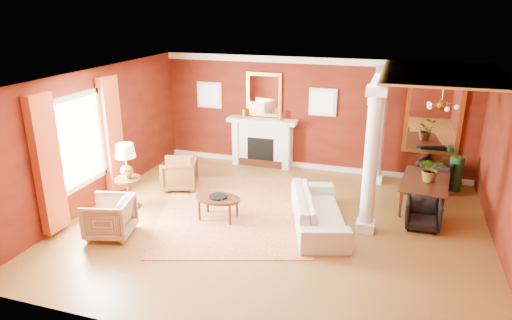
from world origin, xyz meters
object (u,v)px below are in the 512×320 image
(armchair_leopard, at_px, (179,172))
(side_table, at_px, (127,166))
(coffee_table, at_px, (218,199))
(armchair_stripe, at_px, (109,215))
(dining_table, at_px, (426,186))
(sofa, at_px, (319,205))

(armchair_leopard, bearing_deg, side_table, -41.65)
(armchair_leopard, height_order, coffee_table, armchair_leopard)
(armchair_stripe, distance_m, coffee_table, 2.10)
(side_table, relative_size, dining_table, 0.84)
(sofa, height_order, side_table, side_table)
(sofa, bearing_deg, coffee_table, 80.99)
(armchair_stripe, height_order, side_table, side_table)
(armchair_leopard, bearing_deg, armchair_stripe, -22.98)
(armchair_stripe, relative_size, side_table, 0.59)
(coffee_table, height_order, dining_table, dining_table)
(dining_table, bearing_deg, side_table, 114.08)
(armchair_leopard, relative_size, dining_table, 0.48)
(sofa, distance_m, armchair_leopard, 3.60)
(armchair_leopard, distance_m, armchair_stripe, 2.50)
(armchair_leopard, height_order, dining_table, dining_table)
(armchair_stripe, xyz_separation_m, dining_table, (5.69, 3.18, 0.05))
(sofa, distance_m, coffee_table, 2.01)
(armchair_stripe, xyz_separation_m, coffee_table, (1.67, 1.27, 0.01))
(dining_table, bearing_deg, sofa, 134.79)
(side_table, bearing_deg, sofa, 4.87)
(coffee_table, relative_size, dining_table, 0.55)
(coffee_table, distance_m, dining_table, 4.45)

